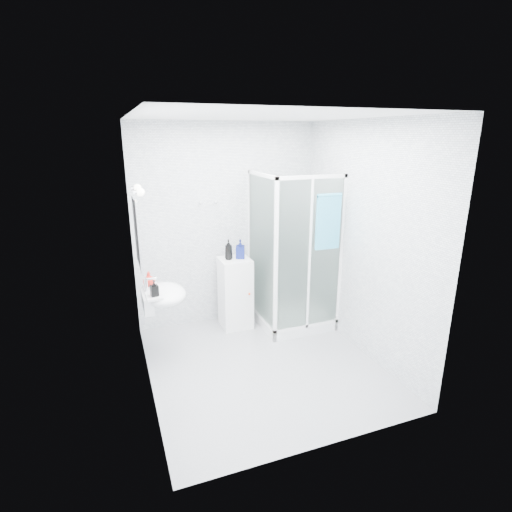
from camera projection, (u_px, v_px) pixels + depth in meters
name	position (u px, v px, depth m)	size (l,w,h in m)	color
room	(264.00, 252.00, 4.03)	(2.40, 2.60, 2.60)	white
shower_enclosure	(289.00, 294.00, 5.19)	(0.90, 0.95, 2.00)	white
wall_basin	(162.00, 295.00, 4.25)	(0.46, 0.56, 0.35)	white
mirror	(137.00, 232.00, 3.98)	(0.02, 0.60, 0.70)	white
vanity_lights	(138.00, 190.00, 3.87)	(0.10, 0.40, 0.08)	silver
wall_hooks	(208.00, 203.00, 4.98)	(0.23, 0.06, 0.03)	silver
storage_cabinet	(235.00, 293.00, 5.18)	(0.38, 0.41, 0.93)	white
hand_towel	(328.00, 220.00, 4.63)	(0.31, 0.05, 0.66)	#35A1CA
shampoo_bottle_a	(229.00, 250.00, 5.00)	(0.10, 0.10, 0.26)	black
shampoo_bottle_b	(240.00, 249.00, 5.05)	(0.11, 0.11, 0.24)	navy
soap_dispenser_orange	(149.00, 279.00, 4.29)	(0.13, 0.13, 0.16)	red
soap_dispenser_black	(154.00, 288.00, 4.04)	(0.08, 0.08, 0.17)	black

